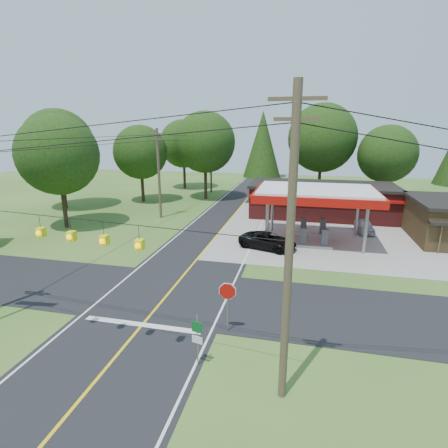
% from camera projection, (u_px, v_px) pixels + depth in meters
% --- Properties ---
extents(ground, '(120.00, 120.00, 0.00)m').
position_uv_depth(ground, '(168.00, 294.00, 21.76)').
color(ground, '#356022').
rests_on(ground, ground).
extents(main_highway, '(8.00, 120.00, 0.02)m').
position_uv_depth(main_highway, '(168.00, 294.00, 21.76)').
color(main_highway, black).
rests_on(main_highway, ground).
extents(cross_road, '(70.00, 7.00, 0.02)m').
position_uv_depth(cross_road, '(168.00, 294.00, 21.76)').
color(cross_road, black).
rests_on(cross_road, ground).
extents(lane_center_yellow, '(0.15, 110.00, 0.00)m').
position_uv_depth(lane_center_yellow, '(168.00, 294.00, 21.76)').
color(lane_center_yellow, yellow).
rests_on(lane_center_yellow, main_highway).
extents(gas_canopy, '(10.60, 7.40, 4.88)m').
position_uv_depth(gas_canopy, '(316.00, 195.00, 30.91)').
color(gas_canopy, gray).
rests_on(gas_canopy, ground).
extents(convenience_store, '(16.40, 7.55, 3.80)m').
position_uv_depth(convenience_store, '(321.00, 200.00, 40.70)').
color(convenience_store, maroon).
rests_on(convenience_store, ground).
extents(utility_pole_near_right, '(1.80, 0.30, 11.50)m').
position_uv_depth(utility_pole_near_right, '(289.00, 251.00, 11.99)').
color(utility_pole_near_right, '#473828').
rests_on(utility_pole_near_right, ground).
extents(utility_pole_far_left, '(1.80, 0.30, 10.00)m').
position_uv_depth(utility_pole_far_left, '(159.00, 172.00, 39.01)').
color(utility_pole_far_left, '#473828').
rests_on(utility_pole_far_left, ground).
extents(utility_pole_north, '(0.30, 0.30, 9.50)m').
position_uv_depth(utility_pole_north, '(211.00, 163.00, 54.78)').
color(utility_pole_north, '#473828').
rests_on(utility_pole_north, ground).
extents(overhead_beacons, '(17.04, 2.04, 1.03)m').
position_uv_depth(overhead_beacons, '(86.00, 222.00, 14.69)').
color(overhead_beacons, black).
rests_on(overhead_beacons, ground).
extents(treeline_backdrop, '(70.27, 51.59, 13.30)m').
position_uv_depth(treeline_backdrop, '(246.00, 150.00, 42.15)').
color(treeline_backdrop, '#332316').
rests_on(treeline_backdrop, ground).
extents(suv_car, '(6.15, 6.15, 1.36)m').
position_uv_depth(suv_car, '(268.00, 241.00, 29.87)').
color(suv_car, black).
rests_on(suv_car, ground).
extents(sedan_car, '(3.94, 3.94, 1.25)m').
position_uv_depth(sedan_car, '(364.00, 226.00, 34.56)').
color(sedan_car, silver).
rests_on(sedan_car, ground).
extents(octagonal_stop_sign, '(0.94, 0.09, 2.72)m').
position_uv_depth(octagonal_stop_sign, '(227.00, 295.00, 17.26)').
color(octagonal_stop_sign, gray).
rests_on(octagonal_stop_sign, ground).
extents(route_sign_post, '(0.50, 0.14, 2.46)m').
position_uv_depth(route_sign_post, '(197.00, 336.00, 14.90)').
color(route_sign_post, gray).
rests_on(route_sign_post, ground).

